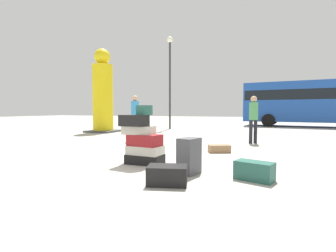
{
  "coord_description": "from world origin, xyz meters",
  "views": [
    {
      "loc": [
        2.59,
        -5.06,
        1.17
      ],
      "look_at": [
        0.22,
        1.36,
        0.74
      ],
      "focal_mm": 27.02,
      "sensor_mm": 36.0,
      "label": 1
    }
  ],
  "objects_px": {
    "suitcase_charcoal_right_side": "(189,156)",
    "suitcase_teal_upright_blue": "(254,171)",
    "yellow_dummy_statue": "(103,95)",
    "parked_bus": "(321,101)",
    "suitcase_brown_foreground_far": "(219,149)",
    "person_bearded_onlooker": "(253,115)",
    "suitcase_tower": "(142,140)",
    "person_tourist_with_camera": "(135,114)",
    "suitcase_black_left_side": "(167,175)",
    "lamp_post": "(170,68)"
  },
  "relations": [
    {
      "from": "suitcase_teal_upright_blue",
      "to": "parked_bus",
      "type": "height_order",
      "value": "parked_bus"
    },
    {
      "from": "lamp_post",
      "to": "suitcase_brown_foreground_far",
      "type": "bearing_deg",
      "value": -61.2
    },
    {
      "from": "suitcase_teal_upright_blue",
      "to": "person_tourist_with_camera",
      "type": "height_order",
      "value": "person_tourist_with_camera"
    },
    {
      "from": "suitcase_tower",
      "to": "suitcase_brown_foreground_far",
      "type": "bearing_deg",
      "value": 57.14
    },
    {
      "from": "suitcase_teal_upright_blue",
      "to": "suitcase_charcoal_right_side",
      "type": "relative_size",
      "value": 0.92
    },
    {
      "from": "suitcase_tower",
      "to": "person_tourist_with_camera",
      "type": "xyz_separation_m",
      "value": [
        -2.1,
        3.66,
        0.5
      ]
    },
    {
      "from": "suitcase_teal_upright_blue",
      "to": "parked_bus",
      "type": "relative_size",
      "value": 0.06
    },
    {
      "from": "suitcase_black_left_side",
      "to": "yellow_dummy_statue",
      "type": "xyz_separation_m",
      "value": [
        -6.61,
        7.83,
        1.82
      ]
    },
    {
      "from": "yellow_dummy_statue",
      "to": "person_tourist_with_camera",
      "type": "bearing_deg",
      "value": -40.09
    },
    {
      "from": "suitcase_brown_foreground_far",
      "to": "lamp_post",
      "type": "bearing_deg",
      "value": 93.97
    },
    {
      "from": "suitcase_tower",
      "to": "parked_bus",
      "type": "relative_size",
      "value": 0.12
    },
    {
      "from": "suitcase_charcoal_right_side",
      "to": "person_bearded_onlooker",
      "type": "relative_size",
      "value": 0.4
    },
    {
      "from": "person_tourist_with_camera",
      "to": "yellow_dummy_statue",
      "type": "height_order",
      "value": "yellow_dummy_statue"
    },
    {
      "from": "suitcase_charcoal_right_side",
      "to": "person_bearded_onlooker",
      "type": "xyz_separation_m",
      "value": [
        0.97,
        4.91,
        0.67
      ]
    },
    {
      "from": "person_bearded_onlooker",
      "to": "lamp_post",
      "type": "distance_m",
      "value": 7.93
    },
    {
      "from": "suitcase_tower",
      "to": "parked_bus",
      "type": "xyz_separation_m",
      "value": [
        6.28,
        15.1,
        1.3
      ]
    },
    {
      "from": "suitcase_teal_upright_blue",
      "to": "lamp_post",
      "type": "height_order",
      "value": "lamp_post"
    },
    {
      "from": "suitcase_charcoal_right_side",
      "to": "suitcase_brown_foreground_far",
      "type": "bearing_deg",
      "value": 103.63
    },
    {
      "from": "person_tourist_with_camera",
      "to": "lamp_post",
      "type": "distance_m",
      "value": 6.8
    },
    {
      "from": "yellow_dummy_statue",
      "to": "suitcase_teal_upright_blue",
      "type": "bearing_deg",
      "value": -41.98
    },
    {
      "from": "suitcase_charcoal_right_side",
      "to": "suitcase_teal_upright_blue",
      "type": "bearing_deg",
      "value": 15.23
    },
    {
      "from": "suitcase_teal_upright_blue",
      "to": "person_bearded_onlooker",
      "type": "height_order",
      "value": "person_bearded_onlooker"
    },
    {
      "from": "yellow_dummy_statue",
      "to": "suitcase_tower",
      "type": "bearing_deg",
      "value": -49.78
    },
    {
      "from": "yellow_dummy_statue",
      "to": "lamp_post",
      "type": "height_order",
      "value": "lamp_post"
    },
    {
      "from": "suitcase_black_left_side",
      "to": "suitcase_brown_foreground_far",
      "type": "bearing_deg",
      "value": 70.47
    },
    {
      "from": "yellow_dummy_statue",
      "to": "parked_bus",
      "type": "distance_m",
      "value": 14.59
    },
    {
      "from": "person_tourist_with_camera",
      "to": "person_bearded_onlooker",
      "type": "bearing_deg",
      "value": 59.44
    },
    {
      "from": "suitcase_brown_foreground_far",
      "to": "parked_bus",
      "type": "bearing_deg",
      "value": 44.4
    },
    {
      "from": "person_bearded_onlooker",
      "to": "person_tourist_with_camera",
      "type": "height_order",
      "value": "person_tourist_with_camera"
    },
    {
      "from": "suitcase_tower",
      "to": "suitcase_teal_upright_blue",
      "type": "height_order",
      "value": "suitcase_tower"
    },
    {
      "from": "suitcase_charcoal_right_side",
      "to": "parked_bus",
      "type": "relative_size",
      "value": 0.06
    },
    {
      "from": "suitcase_black_left_side",
      "to": "suitcase_teal_upright_blue",
      "type": "xyz_separation_m",
      "value": [
        1.28,
        0.73,
        0.01
      ]
    },
    {
      "from": "person_tourist_with_camera",
      "to": "yellow_dummy_statue",
      "type": "bearing_deg",
      "value": -170.8
    },
    {
      "from": "suitcase_teal_upright_blue",
      "to": "yellow_dummy_statue",
      "type": "bearing_deg",
      "value": 157.31
    },
    {
      "from": "suitcase_brown_foreground_far",
      "to": "lamp_post",
      "type": "xyz_separation_m",
      "value": [
        -4.27,
        7.77,
        3.63
      ]
    },
    {
      "from": "person_bearded_onlooker",
      "to": "suitcase_teal_upright_blue",
      "type": "bearing_deg",
      "value": 46.1
    },
    {
      "from": "suitcase_charcoal_right_side",
      "to": "person_bearded_onlooker",
      "type": "bearing_deg",
      "value": 95.88
    },
    {
      "from": "parked_bus",
      "to": "suitcase_charcoal_right_side",
      "type": "bearing_deg",
      "value": -100.85
    },
    {
      "from": "yellow_dummy_statue",
      "to": "lamp_post",
      "type": "distance_m",
      "value": 4.56
    },
    {
      "from": "parked_bus",
      "to": "suitcase_black_left_side",
      "type": "bearing_deg",
      "value": -100.49
    },
    {
      "from": "person_bearded_onlooker",
      "to": "suitcase_charcoal_right_side",
      "type": "bearing_deg",
      "value": 32.95
    },
    {
      "from": "suitcase_teal_upright_blue",
      "to": "suitcase_brown_foreground_far",
      "type": "relative_size",
      "value": 1.06
    },
    {
      "from": "person_bearded_onlooker",
      "to": "yellow_dummy_statue",
      "type": "distance_m",
      "value": 8.07
    },
    {
      "from": "suitcase_black_left_side",
      "to": "yellow_dummy_statue",
      "type": "bearing_deg",
      "value": 115.65
    },
    {
      "from": "person_bearded_onlooker",
      "to": "parked_bus",
      "type": "distance_m",
      "value": 11.47
    },
    {
      "from": "suitcase_charcoal_right_side",
      "to": "person_tourist_with_camera",
      "type": "xyz_separation_m",
      "value": [
        -3.29,
        4.15,
        0.7
      ]
    },
    {
      "from": "suitcase_black_left_side",
      "to": "lamp_post",
      "type": "bearing_deg",
      "value": 95.2
    },
    {
      "from": "person_bearded_onlooker",
      "to": "yellow_dummy_statue",
      "type": "height_order",
      "value": "yellow_dummy_statue"
    },
    {
      "from": "suitcase_brown_foreground_far",
      "to": "person_bearded_onlooker",
      "type": "distance_m",
      "value": 2.64
    },
    {
      "from": "parked_bus",
      "to": "person_tourist_with_camera",
      "type": "bearing_deg",
      "value": -118.99
    }
  ]
}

